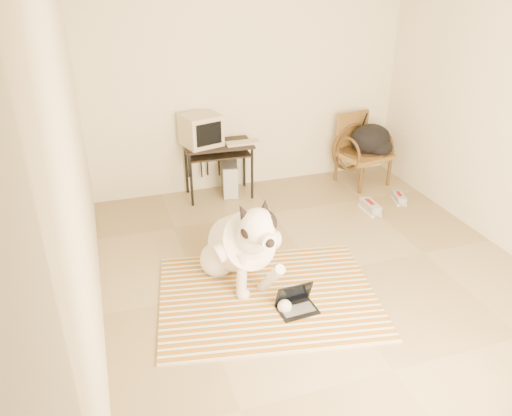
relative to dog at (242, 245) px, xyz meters
name	(u,v)px	position (x,y,z in m)	size (l,w,h in m)	color
floor	(319,273)	(0.74, -0.11, -0.39)	(4.50, 4.50, 0.00)	#93815A
wall_back	(249,81)	(0.74, 2.14, 0.96)	(4.50, 4.50, 0.00)	beige
wall_left	(77,167)	(-1.26, -0.11, 0.96)	(4.50, 4.50, 0.00)	beige
rug	(268,296)	(0.15, -0.31, -0.38)	(2.12, 1.76, 0.02)	#B35A07
dog	(242,245)	(0.00, 0.00, 0.00)	(0.65, 1.31, 0.98)	silver
laptop	(296,303)	(0.31, -0.56, -0.31)	(0.34, 0.25, 0.23)	black
computer_desk	(218,152)	(0.26, 1.87, 0.20)	(0.84, 0.49, 0.69)	black
crt_monitor	(201,130)	(0.07, 1.91, 0.49)	(0.51, 0.50, 0.37)	#B5A58E
desk_keyboard	(243,143)	(0.55, 1.79, 0.31)	(0.41, 0.15, 0.03)	#B5A58E
pc_tower	(229,178)	(0.40, 1.92, -0.18)	(0.26, 0.47, 0.41)	#535356
rattan_chair	(361,149)	(2.15, 1.74, 0.06)	(0.70, 0.69, 0.90)	brown
backpack	(372,141)	(2.24, 1.64, 0.21)	(0.53, 0.47, 0.39)	black
sneaker_left	(370,207)	(1.85, 0.90, -0.34)	(0.14, 0.34, 0.12)	white
sneaker_right	(399,198)	(2.32, 1.02, -0.34)	(0.18, 0.30, 0.10)	white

